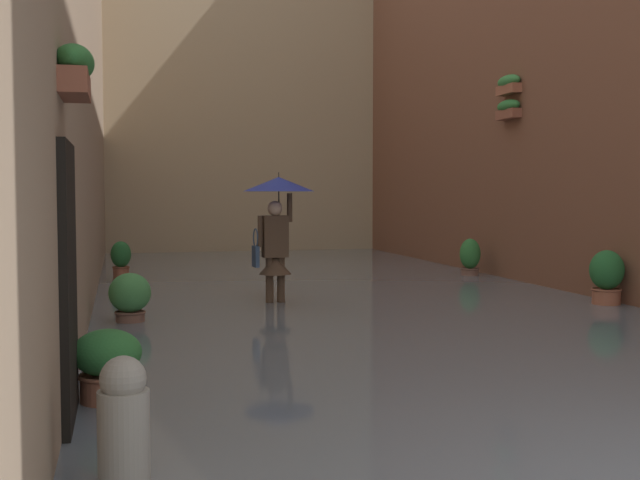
# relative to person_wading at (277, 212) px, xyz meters

# --- Properties ---
(ground_plane) EXTENTS (60.00, 60.00, 0.00)m
(ground_plane) POSITION_rel_person_wading_xyz_m (-1.16, -1.01, -1.54)
(ground_plane) COLOR gray
(flood_water) EXTENTS (8.58, 25.72, 0.16)m
(flood_water) POSITION_rel_person_wading_xyz_m (-1.16, -1.01, -1.47)
(flood_water) COLOR slate
(flood_water) RESTS_ON ground_plane
(building_facade_right) EXTENTS (2.04, 23.72, 8.56)m
(building_facade_right) POSITION_rel_person_wading_xyz_m (3.63, -1.00, 2.74)
(building_facade_right) COLOR gray
(building_facade_right) RESTS_ON ground_plane
(building_facade_far) EXTENTS (11.38, 1.80, 9.94)m
(building_facade_far) POSITION_rel_person_wading_xyz_m (-1.16, -11.77, 3.43)
(building_facade_far) COLOR tan
(building_facade_far) RESTS_ON ground_plane
(person_wading) EXTENTS (1.09, 1.09, 2.15)m
(person_wading) POSITION_rel_person_wading_xyz_m (0.00, 0.00, 0.00)
(person_wading) COLOR #4C4233
(person_wading) RESTS_ON ground_plane
(potted_plant_mid_left) EXTENTS (0.51, 0.51, 0.97)m
(potted_plant_mid_left) POSITION_rel_person_wading_xyz_m (-4.78, 1.42, -1.02)
(potted_plant_mid_left) COLOR #9E563D
(potted_plant_mid_left) RESTS_ON ground_plane
(potted_plant_far_left) EXTENTS (0.42, 0.42, 0.91)m
(potted_plant_far_left) POSITION_rel_person_wading_xyz_m (-4.59, -2.98, -1.06)
(potted_plant_far_left) COLOR brown
(potted_plant_far_left) RESTS_ON ground_plane
(potted_plant_mid_right) EXTENTS (0.39, 0.39, 0.90)m
(potted_plant_mid_right) POSITION_rel_person_wading_xyz_m (2.32, -3.89, -1.04)
(potted_plant_mid_right) COLOR #9E563D
(potted_plant_mid_right) RESTS_ON ground_plane
(potted_plant_near_right) EXTENTS (0.55, 0.55, 0.74)m
(potted_plant_near_right) POSITION_rel_person_wading_xyz_m (2.45, 5.39, -1.13)
(potted_plant_near_right) COLOR #9E563D
(potted_plant_near_right) RESTS_ON ground_plane
(potted_plant_far_right) EXTENTS (0.55, 0.55, 0.79)m
(potted_plant_far_right) POSITION_rel_person_wading_xyz_m (2.22, 1.33, -1.09)
(potted_plant_far_right) COLOR brown
(potted_plant_far_right) RESTS_ON ground_plane
(mooring_bollard) EXTENTS (0.30, 0.30, 0.91)m
(mooring_bollard) POSITION_rel_person_wading_xyz_m (2.33, 7.32, -1.09)
(mooring_bollard) COLOR gray
(mooring_bollard) RESTS_ON ground_plane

